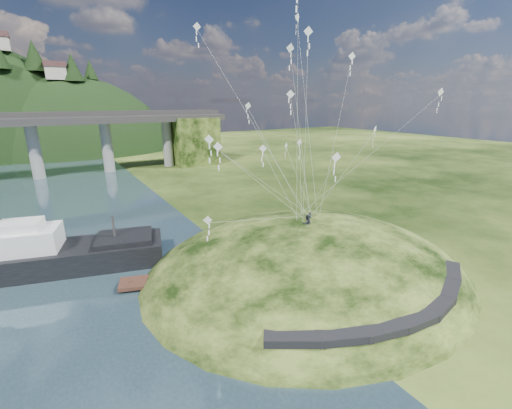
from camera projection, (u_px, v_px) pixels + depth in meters
ground at (253, 301)px, 31.19m from camera, size 320.00×320.00×0.00m
grass_hill at (306, 283)px, 37.24m from camera, size 36.00×32.00×13.00m
footpath at (400, 309)px, 26.33m from camera, size 22.29×5.84×0.83m
work_barge at (54, 253)px, 36.46m from camera, size 22.25×11.09×7.51m
wooden_dock at (196, 276)px, 34.61m from camera, size 14.73×6.72×1.05m
kite_flyers at (307, 214)px, 36.35m from camera, size 2.31×1.95×2.07m
kite_swarm at (287, 105)px, 32.36m from camera, size 19.99×17.84×21.24m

